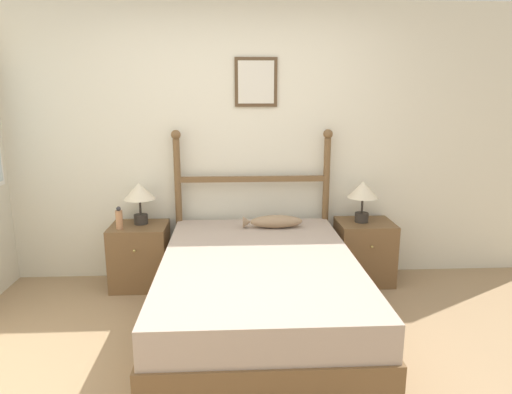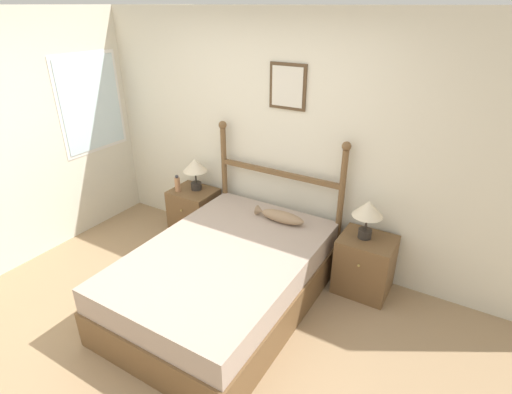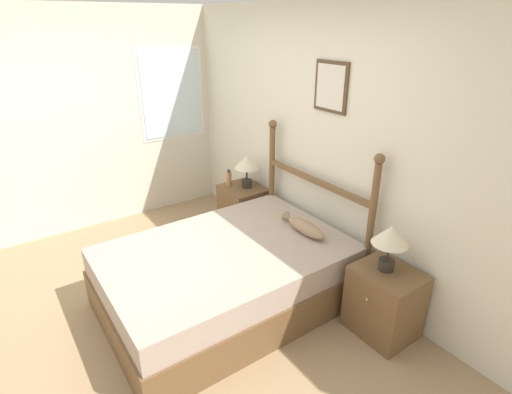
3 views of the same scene
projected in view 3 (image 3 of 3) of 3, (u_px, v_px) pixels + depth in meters
ground_plane at (160, 317)px, 3.48m from camera, size 16.00×16.00×0.00m
wall_back at (315, 144)px, 3.87m from camera, size 6.40×0.08×2.55m
wall_left at (77, 124)px, 4.56m from camera, size 0.08×6.40×2.55m
bed at (227, 276)px, 3.56m from camera, size 1.45×2.10×0.58m
headboard at (315, 197)px, 3.88m from camera, size 1.48×0.09×1.42m
nightstand_left at (243, 210)px, 4.78m from camera, size 0.51×0.45×0.58m
nightstand_right at (384, 302)px, 3.23m from camera, size 0.51×0.45×0.58m
table_lamp_left at (247, 164)px, 4.57m from camera, size 0.28×0.28×0.38m
table_lamp_right at (390, 238)px, 3.03m from camera, size 0.28×0.28×0.38m
bottle at (229, 178)px, 4.68m from camera, size 0.06×0.06×0.20m
fish_pillow at (304, 227)px, 3.67m from camera, size 0.53×0.15×0.11m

